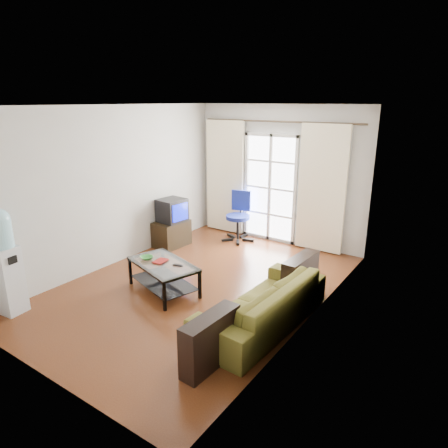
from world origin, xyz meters
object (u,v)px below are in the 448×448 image
at_px(tv_stand, 172,233).
at_px(water_cooler, 5,260).
at_px(sofa, 262,303).
at_px(task_chair, 238,226).
at_px(crt_tv, 171,210).
at_px(coffee_table, 163,273).

relative_size(tv_stand, water_cooler, 0.47).
distance_m(sofa, water_cooler, 3.41).
distance_m(tv_stand, task_chair, 1.37).
xyz_separation_m(sofa, tv_stand, (-2.90, 1.54, -0.05)).
relative_size(crt_tv, water_cooler, 0.36).
bearing_deg(task_chair, water_cooler, -118.37).
relative_size(coffee_table, crt_tv, 2.38).
relative_size(sofa, crt_tv, 3.96).
xyz_separation_m(coffee_table, crt_tv, (-1.22, 1.58, 0.43)).
height_order(sofa, crt_tv, crt_tv).
relative_size(coffee_table, water_cooler, 0.87).
relative_size(sofa, task_chair, 2.10).
bearing_deg(tv_stand, coffee_table, -48.86).
distance_m(coffee_table, water_cooler, 2.11).
xyz_separation_m(sofa, task_chair, (-1.99, 2.57, -0.01)).
bearing_deg(water_cooler, task_chair, 70.63).
height_order(crt_tv, water_cooler, water_cooler).
height_order(coffee_table, water_cooler, water_cooler).
height_order(crt_tv, task_chair, task_chair).
xyz_separation_m(sofa, coffee_table, (-1.68, -0.02, -0.01)).
distance_m(sofa, task_chair, 3.25).
bearing_deg(tv_stand, crt_tv, 88.05).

